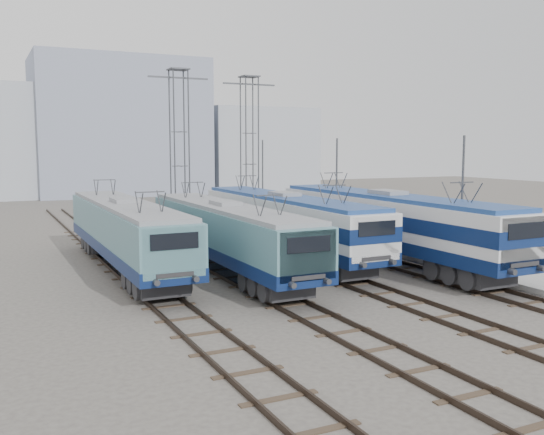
{
  "coord_description": "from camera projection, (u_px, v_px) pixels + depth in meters",
  "views": [
    {
      "loc": [
        -13.39,
        -21.32,
        6.45
      ],
      "look_at": [
        0.31,
        7.0,
        2.75
      ],
      "focal_mm": 40.0,
      "sensor_mm": 36.0,
      "label": 1
    }
  ],
  "objects": [
    {
      "name": "mast_mid",
      "position": [
        336.0,
        190.0,
        41.43
      ],
      "size": [
        0.12,
        0.12,
        7.0
      ],
      "primitive_type": "cylinder",
      "color": "#3F4247",
      "rests_on": "ground"
    },
    {
      "name": "mast_front",
      "position": [
        462.0,
        205.0,
        30.71
      ],
      "size": [
        0.12,
        0.12,
        7.0
      ],
      "primitive_type": "cylinder",
      "color": "#3F4247",
      "rests_on": "ground"
    },
    {
      "name": "building_center",
      "position": [
        119.0,
        127.0,
        81.71
      ],
      "size": [
        22.0,
        14.0,
        18.0
      ],
      "primitive_type": "cube",
      "color": "#868EA5",
      "rests_on": "ground"
    },
    {
      "name": "locomotive_center_left",
      "position": [
        228.0,
        232.0,
        30.53
      ],
      "size": [
        2.72,
        17.14,
        3.23
      ],
      "color": "#0D1E4D",
      "rests_on": "ground"
    },
    {
      "name": "catenary_tower_west",
      "position": [
        180.0,
        144.0,
        44.5
      ],
      "size": [
        4.5,
        1.2,
        12.0
      ],
      "color": "#3F4247",
      "rests_on": "ground"
    },
    {
      "name": "ground",
      "position": [
        337.0,
        300.0,
        25.61
      ],
      "size": [
        160.0,
        160.0,
        0.0
      ],
      "primitive_type": "plane",
      "color": "#514C47"
    },
    {
      "name": "mast_rear",
      "position": [
        263.0,
        181.0,
        52.16
      ],
      "size": [
        0.12,
        0.12,
        7.0
      ],
      "primitive_type": "cylinder",
      "color": "#3F4247",
      "rests_on": "ground"
    },
    {
      "name": "locomotive_center_right",
      "position": [
        286.0,
        220.0,
        34.53
      ],
      "size": [
        2.83,
        17.9,
        3.36
      ],
      "color": "#0D1E4D",
      "rests_on": "ground"
    },
    {
      "name": "catenary_tower_east",
      "position": [
        250.0,
        144.0,
        49.1
      ],
      "size": [
        4.5,
        1.2,
        12.0
      ],
      "color": "#3F4247",
      "rests_on": "ground"
    },
    {
      "name": "locomotive_far_left",
      "position": [
        126.0,
        230.0,
        31.04
      ],
      "size": [
        2.79,
        17.59,
        3.31
      ],
      "color": "#0D1E4D",
      "rests_on": "ground"
    },
    {
      "name": "building_east",
      "position": [
        255.0,
        149.0,
        90.71
      ],
      "size": [
        16.0,
        12.0,
        12.0
      ],
      "primitive_type": "cube",
      "color": "#A1A7B2",
      "rests_on": "ground"
    },
    {
      "name": "platform",
      "position": [
        410.0,
        250.0,
        37.15
      ],
      "size": [
        4.0,
        70.0,
        0.3
      ],
      "primitive_type": "cube",
      "color": "#9E9E99",
      "rests_on": "ground"
    },
    {
      "name": "locomotive_far_right",
      "position": [
        389.0,
        221.0,
        33.21
      ],
      "size": [
        2.98,
        18.87,
        3.55
      ],
      "color": "#0D1E4D",
      "rests_on": "ground"
    }
  ]
}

